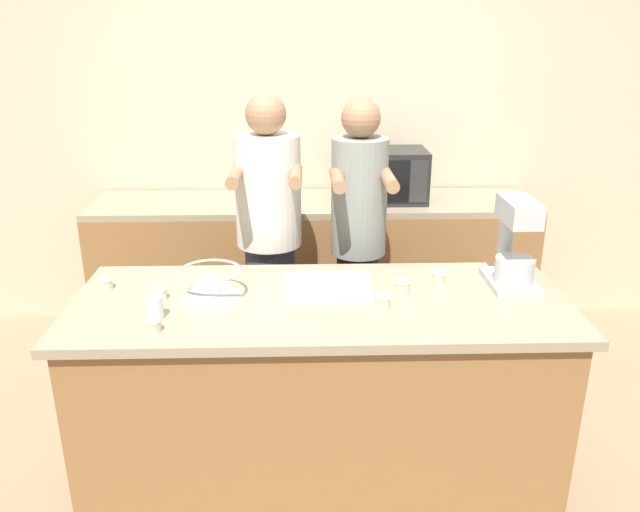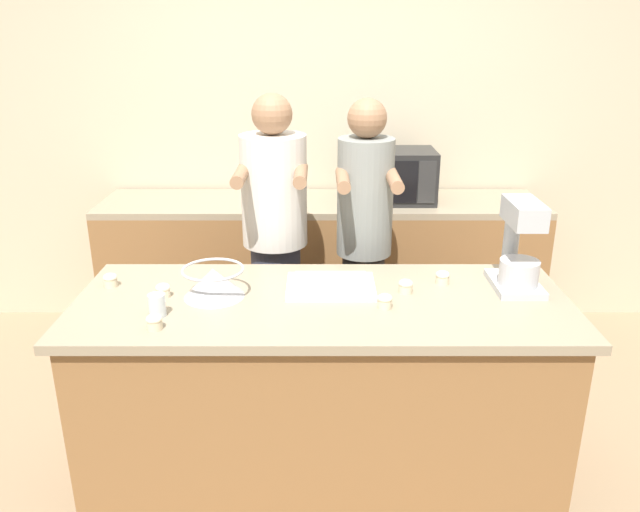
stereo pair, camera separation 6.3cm
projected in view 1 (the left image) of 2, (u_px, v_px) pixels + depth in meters
ground_plane at (320, 473)px, 2.95m from camera, size 16.00×16.00×0.00m
back_wall at (312, 127)px, 4.16m from camera, size 10.00×0.06×2.70m
island_counter at (320, 391)px, 2.79m from camera, size 2.10×0.82×0.90m
back_counter at (314, 269)px, 4.13m from camera, size 2.80×0.60×0.94m
person_left at (270, 248)px, 3.29m from camera, size 0.35×0.51×1.68m
person_right at (358, 246)px, 3.30m from camera, size 0.31×0.48×1.66m
stand_mixer at (514, 248)px, 2.72m from camera, size 0.20×0.30×0.40m
mixing_bowl at (211, 283)px, 2.63m from camera, size 0.27×0.27×0.13m
baking_tray at (328, 285)px, 2.73m from camera, size 0.39×0.28×0.04m
microwave_oven at (384, 175)px, 3.92m from camera, size 0.53×0.35×0.32m
drinking_glass at (155, 307)px, 2.45m from camera, size 0.07×0.07×0.09m
cupcake_0 at (153, 324)px, 2.35m from camera, size 0.06×0.06×0.06m
cupcake_1 at (439, 276)px, 2.80m from camera, size 0.06×0.06×0.06m
cupcake_2 at (105, 282)px, 2.73m from camera, size 0.06×0.06×0.06m
cupcake_3 at (383, 300)px, 2.55m from camera, size 0.06×0.06×0.06m
cupcake_4 at (160, 292)px, 2.63m from camera, size 0.06×0.06×0.06m
cupcake_5 at (403, 285)px, 2.70m from camera, size 0.06×0.06×0.06m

